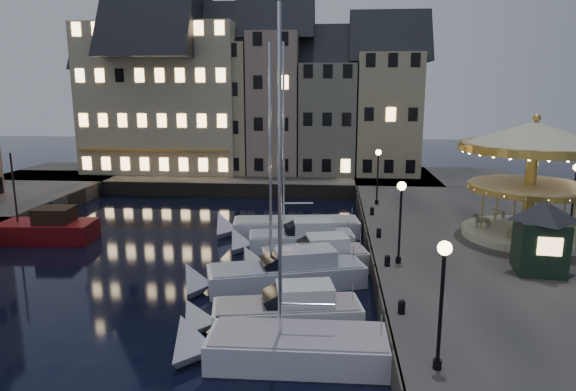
# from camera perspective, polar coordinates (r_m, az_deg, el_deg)

# --- Properties ---
(ground) EXTENTS (160.00, 160.00, 0.00)m
(ground) POSITION_cam_1_polar(r_m,az_deg,el_deg) (26.25, -3.77, -10.42)
(ground) COLOR black
(ground) RESTS_ON ground
(quay_east) EXTENTS (16.00, 56.00, 1.30)m
(quay_east) POSITION_cam_1_polar(r_m,az_deg,el_deg) (33.00, 22.88, -5.46)
(quay_east) COLOR #474442
(quay_east) RESTS_ON ground
(quay_north) EXTENTS (44.00, 12.00, 1.30)m
(quay_north) POSITION_cam_1_polar(r_m,az_deg,el_deg) (54.12, -7.66, 1.85)
(quay_north) COLOR #474442
(quay_north) RESTS_ON ground
(quaywall_e) EXTENTS (0.15, 44.00, 1.30)m
(quaywall_e) POSITION_cam_1_polar(r_m,az_deg,el_deg) (31.47, 8.82, -5.46)
(quaywall_e) COLOR #47423A
(quaywall_e) RESTS_ON ground
(quaywall_n) EXTENTS (48.00, 0.15, 1.30)m
(quaywall_n) POSITION_cam_1_polar(r_m,az_deg,el_deg) (47.94, -6.88, 0.58)
(quaywall_n) COLOR #47423A
(quaywall_n) RESTS_ON ground
(streetlamp_a) EXTENTS (0.44, 0.44, 4.17)m
(streetlamp_a) POSITION_cam_1_polar(r_m,az_deg,el_deg) (16.47, 16.77, -9.72)
(streetlamp_a) COLOR black
(streetlamp_a) RESTS_ON quay_east
(streetlamp_b) EXTENTS (0.44, 0.44, 4.17)m
(streetlamp_b) POSITION_cam_1_polar(r_m,az_deg,el_deg) (25.90, 12.40, -1.64)
(streetlamp_b) COLOR black
(streetlamp_b) RESTS_ON quay_east
(streetlamp_c) EXTENTS (0.44, 0.44, 4.17)m
(streetlamp_c) POSITION_cam_1_polar(r_m,az_deg,el_deg) (39.09, 9.95, 2.95)
(streetlamp_c) COLOR black
(streetlamp_c) RESTS_ON quay_east
(streetlamp_d) EXTENTS (0.44, 0.44, 4.17)m
(streetlamp_d) POSITION_cam_1_polar(r_m,az_deg,el_deg) (35.69, 29.24, 0.78)
(streetlamp_d) COLOR black
(streetlamp_d) RESTS_ON quay_east
(bollard_a) EXTENTS (0.30, 0.30, 0.57)m
(bollard_a) POSITION_cam_1_polar(r_m,az_deg,el_deg) (20.92, 12.51, -11.91)
(bollard_a) COLOR black
(bollard_a) RESTS_ON quay_east
(bollard_b) EXTENTS (0.30, 0.30, 0.57)m
(bollard_b) POSITION_cam_1_polar(r_m,az_deg,el_deg) (26.02, 10.98, -7.05)
(bollard_b) COLOR black
(bollard_b) RESTS_ON quay_east
(bollard_c) EXTENTS (0.30, 0.30, 0.57)m
(bollard_c) POSITION_cam_1_polar(r_m,az_deg,el_deg) (30.77, 10.05, -4.05)
(bollard_c) COLOR black
(bollard_c) RESTS_ON quay_east
(bollard_d) EXTENTS (0.30, 0.30, 0.57)m
(bollard_d) POSITION_cam_1_polar(r_m,az_deg,el_deg) (36.08, 9.32, -1.67)
(bollard_d) COLOR black
(bollard_d) RESTS_ON quay_east
(townhouse_na) EXTENTS (5.50, 8.00, 12.80)m
(townhouse_na) POSITION_cam_1_polar(r_m,az_deg,el_deg) (58.86, -18.55, 9.13)
(townhouse_na) COLOR tan
(townhouse_na) RESTS_ON quay_north
(townhouse_nb) EXTENTS (6.16, 8.00, 13.80)m
(townhouse_nb) POSITION_cam_1_polar(r_m,az_deg,el_deg) (56.90, -13.47, 9.84)
(townhouse_nb) COLOR tan
(townhouse_nb) RESTS_ON quay_north
(townhouse_nc) EXTENTS (6.82, 8.00, 14.80)m
(townhouse_nc) POSITION_cam_1_polar(r_m,az_deg,el_deg) (55.29, -7.43, 10.53)
(townhouse_nc) COLOR tan
(townhouse_nc) RESTS_ON quay_north
(townhouse_nd) EXTENTS (5.50, 8.00, 15.80)m
(townhouse_nd) POSITION_cam_1_polar(r_m,az_deg,el_deg) (54.34, -1.40, 11.14)
(townhouse_nd) COLOR gray
(townhouse_nd) RESTS_ON quay_north
(townhouse_ne) EXTENTS (6.16, 8.00, 12.80)m
(townhouse_ne) POSITION_cam_1_polar(r_m,az_deg,el_deg) (54.04, 4.44, 9.51)
(townhouse_ne) COLOR gray
(townhouse_ne) RESTS_ON quay_north
(townhouse_nf) EXTENTS (6.82, 8.00, 13.80)m
(townhouse_nf) POSITION_cam_1_polar(r_m,az_deg,el_deg) (54.29, 10.94, 9.87)
(townhouse_nf) COLOR tan
(townhouse_nf) RESTS_ON quay_north
(hotel_corner) EXTENTS (17.60, 9.00, 16.80)m
(hotel_corner) POSITION_cam_1_polar(r_m,az_deg,el_deg) (56.86, -13.49, 11.36)
(hotel_corner) COLOR #BDB593
(hotel_corner) RESTS_ON quay_north
(motorboat_a) EXTENTS (7.70, 2.63, 12.90)m
(motorboat_a) POSITION_cam_1_polar(r_m,az_deg,el_deg) (19.71, -0.59, -16.61)
(motorboat_a) COLOR silver
(motorboat_a) RESTS_ON ground
(motorboat_b) EXTENTS (7.30, 3.22, 2.15)m
(motorboat_b) POSITION_cam_1_polar(r_m,az_deg,el_deg) (22.00, -1.22, -13.13)
(motorboat_b) COLOR silver
(motorboat_b) RESTS_ON ground
(motorboat_c) EXTENTS (8.94, 4.70, 11.95)m
(motorboat_c) POSITION_cam_1_polar(r_m,az_deg,el_deg) (26.29, -1.05, -8.76)
(motorboat_c) COLOR silver
(motorboat_c) RESTS_ON ground
(motorboat_d) EXTENTS (6.87, 3.61, 2.15)m
(motorboat_d) POSITION_cam_1_polar(r_m,az_deg,el_deg) (28.68, 2.18, -7.08)
(motorboat_d) COLOR silver
(motorboat_d) RESTS_ON ground
(motorboat_e) EXTENTS (7.57, 3.18, 2.15)m
(motorboat_e) POSITION_cam_1_polar(r_m,az_deg,el_deg) (31.98, 0.74, -5.05)
(motorboat_e) COLOR silver
(motorboat_e) RESTS_ON ground
(motorboat_f) EXTENTS (9.68, 3.63, 12.80)m
(motorboat_f) POSITION_cam_1_polar(r_m,az_deg,el_deg) (35.27, -0.04, -3.63)
(motorboat_f) COLOR silver
(motorboat_f) RESTS_ON ground
(red_fishing_boat) EXTENTS (8.07, 3.28, 6.07)m
(red_fishing_boat) POSITION_cam_1_polar(r_m,az_deg,el_deg) (37.84, -26.17, -3.52)
(red_fishing_boat) COLOR #5D0A0F
(red_fishing_boat) RESTS_ON ground
(carousel) EXTENTS (8.25, 8.25, 7.22)m
(carousel) POSITION_cam_1_polar(r_m,az_deg,el_deg) (32.55, 25.58, 3.84)
(carousel) COLOR beige
(carousel) RESTS_ON quay_east
(ticket_kiosk) EXTENTS (3.40, 3.40, 3.98)m
(ticket_kiosk) POSITION_cam_1_polar(r_m,az_deg,el_deg) (26.97, 26.41, -2.85)
(ticket_kiosk) COLOR black
(ticket_kiosk) RESTS_ON quay_east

